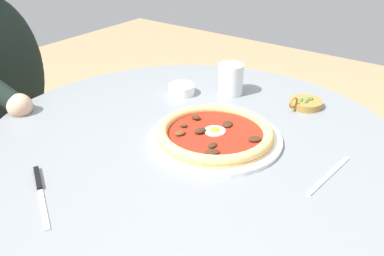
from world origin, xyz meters
The scene contains 8 objects.
dining_table centered at (0.00, 0.00, 0.61)m, with size 1.05×1.05×0.72m.
pizza_on_plate centered at (0.02, -0.06, 0.74)m, with size 0.33×0.33×0.04m.
water_glass centered at (0.29, 0.06, 0.76)m, with size 0.08×0.08×0.09m.
steak_knife centered at (-0.35, 0.12, 0.73)m, with size 0.12×0.19×0.01m.
ramekin_capers centered at (0.19, 0.18, 0.74)m, with size 0.08×0.08×0.03m.
olive_pan centered at (0.33, -0.16, 0.73)m, with size 0.11×0.09×0.04m.
fork_utensil centered at (0.04, -0.34, 0.72)m, with size 0.18×0.03×0.00m.
diner_person centered at (-0.07, 0.78, 0.52)m, with size 0.40×0.51×1.16m.
Camera 1 is at (-0.73, -0.54, 1.24)m, focal length 39.32 mm.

